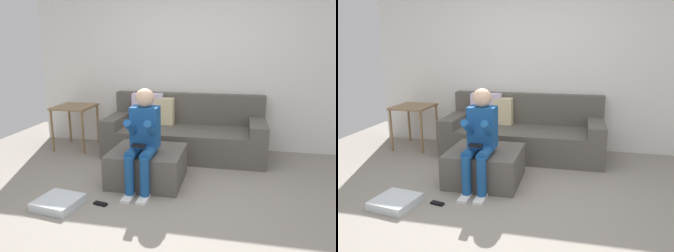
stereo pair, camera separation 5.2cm
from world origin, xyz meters
The scene contains 8 objects.
ground_plane centered at (0.00, 0.00, 0.00)m, with size 6.50×6.50×0.00m, color gray.
wall_back centered at (0.00, 2.24, 1.21)m, with size 5.00×0.10×2.43m, color silver.
couch_sectional centered at (-0.08, 1.81, 0.30)m, with size 2.24×0.90×0.86m.
ottoman centered at (-0.33, 0.73, 0.19)m, with size 0.82×0.75×0.38m, color #59544C.
person_seated centered at (-0.32, 0.54, 0.61)m, with size 0.30×0.62×1.10m.
storage_bin centered at (-1.03, -0.06, 0.04)m, with size 0.40×0.39×0.08m, color silver.
side_table centered at (-1.77, 1.77, 0.56)m, with size 0.55×0.59×0.66m.
remote_near_ottoman centered at (-0.64, 0.05, 0.01)m, with size 0.14×0.05×0.02m, color black.
Camera 1 is at (0.64, -2.72, 1.55)m, focal length 34.92 mm.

